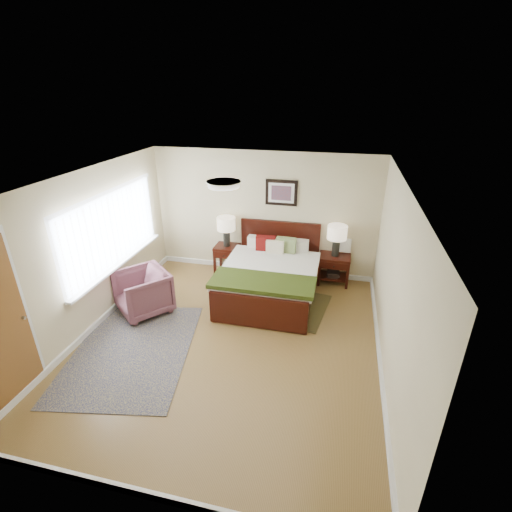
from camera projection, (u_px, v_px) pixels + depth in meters
name	position (u px, v px, depth m)	size (l,w,h in m)	color
floor	(229.00, 341.00, 5.74)	(5.00, 5.00, 0.00)	brown
back_wall	(264.00, 214.00, 7.43)	(4.50, 0.04, 2.50)	beige
front_wall	(136.00, 405.00, 3.01)	(4.50, 0.04, 2.50)	beige
left_wall	(86.00, 254.00, 5.68)	(0.04, 5.00, 2.50)	beige
right_wall	(394.00, 287.00, 4.75)	(0.04, 5.00, 2.50)	beige
ceiling	(223.00, 181.00, 4.69)	(4.50, 5.00, 0.02)	white
window	(114.00, 231.00, 6.23)	(0.11, 2.72, 1.32)	silver
ceil_fixture	(224.00, 184.00, 4.71)	(0.44, 0.44, 0.08)	white
bed	(270.00, 271.00, 6.75)	(1.73, 2.09, 1.12)	black
wall_art	(281.00, 193.00, 7.13)	(0.62, 0.05, 0.50)	black
nightstand_left	(227.00, 252.00, 7.68)	(0.49, 0.44, 0.59)	black
nightstand_right	(334.00, 266.00, 7.28)	(0.60, 0.45, 0.59)	black
lamp_left	(226.00, 226.00, 7.47)	(0.37, 0.37, 0.61)	black
lamp_right	(337.00, 235.00, 7.01)	(0.37, 0.37, 0.61)	black
armchair	(143.00, 292.00, 6.35)	(0.81, 0.83, 0.76)	brown
rug_persian	(132.00, 350.00, 5.54)	(1.68, 2.37, 0.01)	#0D1244
rug_navy	(301.00, 308.00, 6.57)	(0.84, 1.26, 0.01)	black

